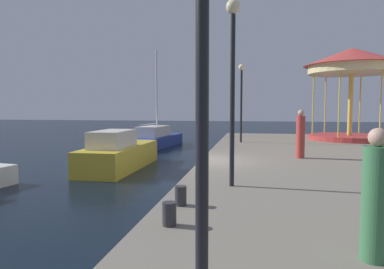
% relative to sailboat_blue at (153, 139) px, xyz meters
% --- Properties ---
extents(ground_plane, '(120.00, 120.00, 0.00)m').
position_rel_sailboat_blue_xyz_m(ground_plane, '(5.02, -10.69, -0.57)').
color(ground_plane, black).
extents(sailboat_blue, '(3.00, 6.93, 6.96)m').
position_rel_sailboat_blue_xyz_m(sailboat_blue, '(0.00, 0.00, 0.00)').
color(sailboat_blue, navy).
rests_on(sailboat_blue, ground).
extents(motorboat_yellow, '(1.92, 5.76, 1.80)m').
position_rel_sailboat_blue_xyz_m(motorboat_yellow, '(0.97, -8.85, 0.12)').
color(motorboat_yellow, gold).
rests_on(motorboat_yellow, ground).
extents(carousel, '(5.70, 5.70, 5.64)m').
position_rel_sailboat_blue_xyz_m(carousel, '(12.91, -0.91, 4.48)').
color(carousel, '#B23333').
rests_on(carousel, quay_dock).
extents(lamp_post_near_edge, '(0.36, 0.36, 4.02)m').
position_rel_sailboat_blue_xyz_m(lamp_post_near_edge, '(6.50, -20.66, 3.00)').
color(lamp_post_near_edge, black).
rests_on(lamp_post_near_edge, quay_dock).
extents(lamp_post_mid_promenade, '(0.36, 0.36, 4.64)m').
position_rel_sailboat_blue_xyz_m(lamp_post_mid_promenade, '(6.45, -14.96, 3.37)').
color(lamp_post_mid_promenade, black).
rests_on(lamp_post_mid_promenade, quay_dock).
extents(lamp_post_far_end, '(0.36, 0.36, 4.47)m').
position_rel_sailboat_blue_xyz_m(lamp_post_far_end, '(6.31, -3.57, 3.27)').
color(lamp_post_far_end, black).
rests_on(lamp_post_far_end, quay_dock).
extents(bollard_north, '(0.24, 0.24, 0.40)m').
position_rel_sailboat_blue_xyz_m(bollard_north, '(5.58, -18.13, 0.43)').
color(bollard_north, '#2D2D33').
rests_on(bollard_north, quay_dock).
extents(bollard_south, '(0.24, 0.24, 0.40)m').
position_rel_sailboat_blue_xyz_m(bollard_south, '(5.53, -16.91, 0.43)').
color(bollard_south, '#2D2D33').
rests_on(bollard_south, quay_dock).
extents(person_near_carousel, '(0.34, 0.34, 1.73)m').
position_rel_sailboat_blue_xyz_m(person_near_carousel, '(8.52, -18.99, 1.04)').
color(person_near_carousel, '#387247').
rests_on(person_near_carousel, quay_dock).
extents(person_mid_promenade, '(0.34, 0.34, 1.91)m').
position_rel_sailboat_blue_xyz_m(person_mid_promenade, '(8.83, -9.55, 1.13)').
color(person_mid_promenade, '#B23833').
rests_on(person_mid_promenade, quay_dock).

